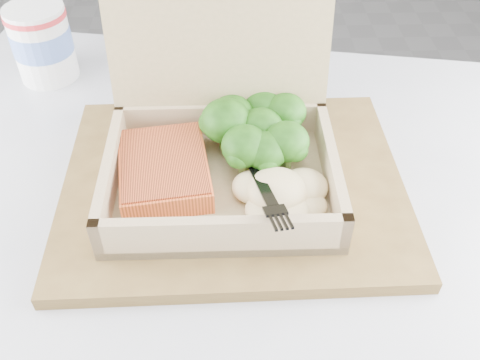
{
  "coord_description": "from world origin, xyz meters",
  "views": [
    {
      "loc": [
        0.7,
        -0.91,
        1.11
      ],
      "look_at": [
        0.71,
        -0.53,
        0.75
      ],
      "focal_mm": 40.0,
      "sensor_mm": 36.0,
      "label": 1
    }
  ],
  "objects_px": {
    "serving_tray": "(233,184)",
    "paper_cup": "(42,41)",
    "cafe_table": "(193,323)",
    "takeout_container": "(221,128)"
  },
  "relations": [
    {
      "from": "serving_tray",
      "to": "paper_cup",
      "type": "height_order",
      "value": "paper_cup"
    },
    {
      "from": "cafe_table",
      "to": "paper_cup",
      "type": "relative_size",
      "value": 8.52
    },
    {
      "from": "serving_tray",
      "to": "takeout_container",
      "type": "distance_m",
      "value": 0.07
    },
    {
      "from": "paper_cup",
      "to": "cafe_table",
      "type": "bearing_deg",
      "value": -55.52
    },
    {
      "from": "serving_tray",
      "to": "takeout_container",
      "type": "height_order",
      "value": "takeout_container"
    },
    {
      "from": "paper_cup",
      "to": "takeout_container",
      "type": "bearing_deg",
      "value": -42.03
    },
    {
      "from": "serving_tray",
      "to": "cafe_table",
      "type": "bearing_deg",
      "value": -136.57
    },
    {
      "from": "cafe_table",
      "to": "takeout_container",
      "type": "distance_m",
      "value": 0.26
    },
    {
      "from": "takeout_container",
      "to": "paper_cup",
      "type": "xyz_separation_m",
      "value": [
        -0.23,
        0.21,
        -0.02
      ]
    },
    {
      "from": "cafe_table",
      "to": "takeout_container",
      "type": "height_order",
      "value": "takeout_container"
    }
  ]
}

